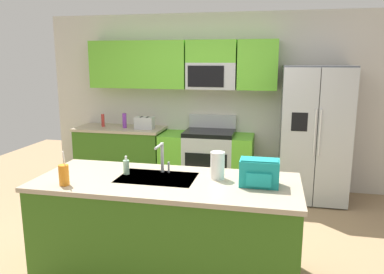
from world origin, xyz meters
TOP-DOWN VIEW (x-y plane):
  - ground_plane at (0.00, 0.00)m, footprint 9.00×9.00m
  - kitchen_wall_unit at (-0.14, 2.08)m, footprint 5.20×0.43m
  - back_counter at (-1.39, 1.80)m, footprint 1.35×0.63m
  - range_oven at (-0.03, 1.80)m, footprint 1.36×0.61m
  - refrigerator at (1.47, 1.73)m, footprint 0.90×0.76m
  - island_counter at (0.03, -0.54)m, footprint 2.29×0.93m
  - toaster at (-0.97, 1.75)m, footprint 0.28×0.16m
  - pepper_mill at (-1.67, 1.80)m, footprint 0.05×0.05m
  - bottle_purple at (-1.31, 1.78)m, footprint 0.06×0.06m
  - sink_faucet at (-0.07, -0.35)m, footprint 0.08×0.21m
  - drink_cup_orange at (-0.76, -0.86)m, footprint 0.08×0.08m
  - soap_dispenser at (-0.37, -0.45)m, footprint 0.06×0.06m
  - paper_towel_roll at (0.46, -0.41)m, footprint 0.12×0.12m
  - backpack at (0.82, -0.52)m, footprint 0.32×0.22m

SIDE VIEW (x-z plane):
  - ground_plane at x=0.00m, z-range 0.00..0.00m
  - range_oven at x=-0.03m, z-range -0.11..0.99m
  - back_counter at x=-1.39m, z-range 0.00..0.90m
  - island_counter at x=0.03m, z-range 0.00..0.90m
  - refrigerator at x=1.47m, z-range 0.00..1.85m
  - soap_dispenser at x=-0.37m, z-range 0.88..1.05m
  - drink_cup_orange at x=-0.76m, z-range 0.84..1.14m
  - toaster at x=-0.97m, z-range 0.90..1.08m
  - pepper_mill at x=-1.67m, z-range 0.90..1.09m
  - bottle_purple at x=-1.31m, z-range 0.90..1.12m
  - backpack at x=0.82m, z-range 0.90..1.13m
  - paper_towel_roll at x=0.46m, z-range 0.90..1.14m
  - sink_faucet at x=-0.07m, z-range 0.93..1.21m
  - kitchen_wall_unit at x=-0.14m, z-range 0.17..2.77m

